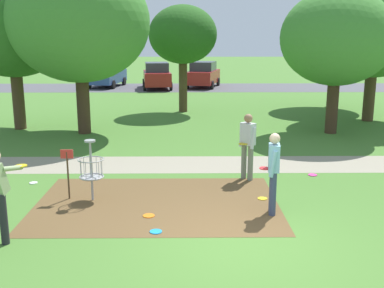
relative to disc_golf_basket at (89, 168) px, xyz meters
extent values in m
plane|color=#47752D|center=(3.11, -2.32, -0.75)|extent=(160.00, 160.00, 0.00)
cube|color=brown|center=(1.53, -0.23, -0.75)|extent=(5.34, 3.66, 0.01)
cylinder|color=#9E9EA3|center=(0.06, -0.01, -0.08)|extent=(0.05, 0.05, 1.35)
cylinder|color=#9E9EA3|center=(0.06, -0.01, 0.62)|extent=(0.24, 0.24, 0.04)
torus|color=#9E9EA3|center=(0.06, -0.01, 0.20)|extent=(0.58, 0.58, 0.02)
torus|color=#9E9EA3|center=(0.06, -0.01, -0.20)|extent=(0.55, 0.55, 0.03)
cylinder|color=#9E9EA3|center=(0.06, -0.01, -0.22)|extent=(0.48, 0.48, 0.02)
cylinder|color=gray|center=(0.30, -0.01, 0.00)|extent=(0.01, 0.01, 0.40)
cylinder|color=gray|center=(0.25, 0.13, 0.00)|extent=(0.01, 0.01, 0.40)
cylinder|color=gray|center=(0.13, 0.22, 0.00)|extent=(0.01, 0.01, 0.40)
cylinder|color=gray|center=(-0.01, 0.22, 0.00)|extent=(0.01, 0.01, 0.40)
cylinder|color=gray|center=(-0.13, 0.13, 0.00)|extent=(0.01, 0.01, 0.40)
cylinder|color=gray|center=(-0.18, -0.01, 0.00)|extent=(0.01, 0.01, 0.40)
cylinder|color=gray|center=(-0.13, -0.15, 0.00)|extent=(0.01, 0.01, 0.40)
cylinder|color=gray|center=(-0.01, -0.24, 0.00)|extent=(0.01, 0.01, 0.40)
cylinder|color=gray|center=(0.13, -0.24, 0.00)|extent=(0.01, 0.01, 0.40)
cylinder|color=gray|center=(0.25, -0.15, 0.00)|extent=(0.01, 0.01, 0.40)
cylinder|color=#4C3823|center=(-0.49, 0.09, -0.20)|extent=(0.04, 0.04, 1.10)
cube|color=red|center=(-0.49, 0.09, 0.30)|extent=(0.28, 0.03, 0.20)
cylinder|color=slate|center=(3.81, 1.45, -0.29)|extent=(0.14, 0.14, 0.92)
cylinder|color=slate|center=(3.67, 1.61, -0.29)|extent=(0.14, 0.14, 0.92)
cube|color=silver|center=(3.74, 1.53, 0.45)|extent=(0.40, 0.42, 0.56)
sphere|color=#9E7051|center=(3.74, 1.53, 0.85)|extent=(0.22, 0.22, 0.22)
cylinder|color=silver|center=(3.85, 1.38, 0.36)|extent=(0.18, 0.18, 0.55)
cylinder|color=silver|center=(3.60, 1.66, 0.36)|extent=(0.18, 0.18, 0.55)
cylinder|color=gold|center=(3.61, 1.41, 0.22)|extent=(0.22, 0.22, 0.02)
cylinder|color=#384260|center=(3.95, -0.97, -0.29)|extent=(0.14, 0.14, 0.92)
cylinder|color=#384260|center=(3.98, -0.75, -0.29)|extent=(0.14, 0.14, 0.92)
cube|color=#84B7D1|center=(3.96, -0.86, 0.45)|extent=(0.27, 0.39, 0.56)
sphere|color=beige|center=(3.96, -0.86, 0.85)|extent=(0.22, 0.22, 0.22)
cylinder|color=#84B7D1|center=(3.92, -1.04, 0.36)|extent=(0.18, 0.11, 0.55)
cylinder|color=#84B7D1|center=(3.97, -0.67, 0.36)|extent=(0.18, 0.11, 0.55)
cylinder|color=red|center=(3.79, -0.83, 0.22)|extent=(0.22, 0.22, 0.02)
cylinder|color=#232328|center=(-1.04, -2.27, -0.29)|extent=(0.14, 0.14, 0.92)
cylinder|color=#93A875|center=(-0.92, -1.99, 0.56)|extent=(0.22, 0.59, 0.21)
cylinder|color=gold|center=(-0.86, -1.72, 0.53)|extent=(0.22, 0.22, 0.02)
cylinder|color=white|center=(-1.68, 1.25, -0.74)|extent=(0.20, 0.20, 0.02)
cylinder|color=#1E93DB|center=(1.60, -1.80, -0.74)|extent=(0.23, 0.23, 0.02)
cylinder|color=orange|center=(1.40, -1.00, -0.74)|extent=(0.24, 0.24, 0.02)
cylinder|color=#E53D99|center=(5.54, 1.86, -0.74)|extent=(0.24, 0.24, 0.02)
cylinder|color=gold|center=(3.91, 0.02, -0.74)|extent=(0.22, 0.22, 0.02)
cylinder|color=#4C3823|center=(2.01, 12.73, 0.49)|extent=(0.41, 0.41, 2.49)
ellipsoid|color=#285B1E|center=(2.01, 12.73, 2.96)|extent=(3.26, 3.26, 2.77)
cylinder|color=#422D1E|center=(-1.72, 7.51, 0.34)|extent=(0.49, 0.49, 2.19)
ellipsoid|color=#428433|center=(-1.72, 7.51, 3.38)|extent=(5.16, 5.16, 4.39)
cylinder|color=#4C3823|center=(-4.49, 8.42, 0.39)|extent=(0.46, 0.46, 2.28)
ellipsoid|color=#2D6623|center=(-4.49, 8.42, 3.22)|extent=(4.50, 4.50, 3.82)
cylinder|color=#422D1E|center=(7.71, 7.43, 0.25)|extent=(0.45, 0.45, 2.02)
ellipsoid|color=#428433|center=(7.71, 7.43, 2.82)|extent=(4.14, 4.14, 3.51)
cylinder|color=#4C3823|center=(9.80, 14.30, 0.60)|extent=(0.45, 0.45, 2.71)
ellipsoid|color=#38752D|center=(9.80, 14.30, 3.51)|extent=(4.16, 4.16, 3.53)
cylinder|color=#4C3823|center=(10.14, 10.09, 0.32)|extent=(0.48, 0.48, 2.14)
ellipsoid|color=#428433|center=(10.14, 10.09, 3.25)|extent=(4.97, 4.97, 4.22)
cube|color=#4C4C51|center=(3.11, 23.86, -0.75)|extent=(36.00, 6.00, 0.01)
cube|color=#2D4784|center=(-3.69, 24.52, 0.00)|extent=(2.46, 4.44, 0.90)
cube|color=#2D333D|center=(-3.69, 24.52, 0.77)|extent=(1.92, 2.41, 0.64)
cylinder|color=black|center=(-4.37, 25.95, -0.45)|extent=(0.28, 0.62, 0.60)
cylinder|color=black|center=(-2.59, 25.66, -0.45)|extent=(0.28, 0.62, 0.60)
cylinder|color=black|center=(-4.79, 23.38, -0.45)|extent=(0.28, 0.62, 0.60)
cylinder|color=black|center=(-3.02, 23.09, -0.45)|extent=(0.28, 0.62, 0.60)
cube|color=maroon|center=(0.07, 23.21, 0.00)|extent=(2.25, 4.37, 0.90)
cube|color=#2D333D|center=(0.07, 23.21, 0.77)|extent=(1.82, 2.35, 0.64)
cylinder|color=black|center=(-0.97, 24.40, -0.45)|extent=(0.25, 0.62, 0.60)
cylinder|color=black|center=(0.82, 24.60, -0.45)|extent=(0.25, 0.62, 0.60)
cylinder|color=black|center=(-0.68, 21.82, -0.45)|extent=(0.25, 0.62, 0.60)
cylinder|color=black|center=(1.11, 22.02, -0.45)|extent=(0.25, 0.62, 0.60)
cube|color=maroon|center=(3.40, 24.17, 0.00)|extent=(2.71, 4.50, 0.90)
cube|color=#2D333D|center=(3.40, 24.17, 0.77)|extent=(2.04, 2.49, 0.64)
cylinder|color=black|center=(2.82, 25.65, -0.45)|extent=(0.31, 0.63, 0.60)
cylinder|color=black|center=(4.57, 25.24, -0.45)|extent=(0.31, 0.63, 0.60)
cylinder|color=black|center=(2.22, 23.11, -0.45)|extent=(0.31, 0.63, 0.60)
cylinder|color=black|center=(3.98, 22.70, -0.45)|extent=(0.31, 0.63, 0.60)
cube|color=gray|center=(3.11, 2.98, -0.75)|extent=(40.00, 1.82, 0.00)
camera|label=1|loc=(2.19, -9.98, 2.84)|focal=43.49mm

